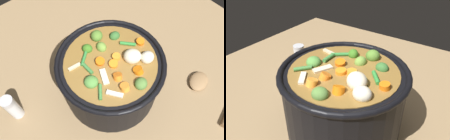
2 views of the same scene
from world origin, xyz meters
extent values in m
plane|color=#8C704C|center=(0.00, 0.00, 0.00)|extent=(1.10, 1.10, 0.00)
cylinder|color=black|center=(0.00, 0.00, 0.07)|extent=(0.27, 0.27, 0.15)
torus|color=black|center=(0.00, 0.00, 0.15)|extent=(0.28, 0.28, 0.01)
cylinder|color=olive|center=(0.00, 0.00, 0.08)|extent=(0.23, 0.23, 0.14)
ellipsoid|color=#35682D|center=(0.06, 0.05, 0.15)|extent=(0.03, 0.03, 0.02)
ellipsoid|color=#3B731F|center=(-0.02, 0.07, 0.16)|extent=(0.04, 0.04, 0.02)
ellipsoid|color=#547E37|center=(0.01, -0.09, 0.16)|extent=(0.04, 0.04, 0.03)
ellipsoid|color=#527D2C|center=(0.02, 0.08, 0.16)|extent=(0.04, 0.04, 0.03)
ellipsoid|color=#528D3D|center=(-0.07, -0.01, 0.15)|extent=(0.05, 0.05, 0.02)
ellipsoid|color=olive|center=(0.01, 0.05, 0.15)|extent=(0.03, 0.03, 0.03)
cylinder|color=orange|center=(0.03, -0.06, 0.15)|extent=(0.03, 0.03, 0.02)
cylinder|color=orange|center=(0.02, 0.00, 0.15)|extent=(0.02, 0.02, 0.01)
cylinder|color=orange|center=(0.00, -0.01, 0.15)|extent=(0.03, 0.03, 0.01)
cylinder|color=orange|center=(-0.02, -0.08, 0.15)|extent=(0.02, 0.03, 0.02)
cylinder|color=orange|center=(0.10, -0.01, 0.15)|extent=(0.03, 0.03, 0.02)
cylinder|color=orange|center=(-0.02, -0.04, 0.15)|extent=(0.03, 0.03, 0.02)
cylinder|color=orange|center=(-0.02, 0.02, 0.15)|extent=(0.03, 0.03, 0.02)
ellipsoid|color=beige|center=(0.05, -0.03, 0.16)|extent=(0.06, 0.06, 0.04)
ellipsoid|color=beige|center=(0.07, -0.05, 0.16)|extent=(0.04, 0.03, 0.03)
cylinder|color=#42813B|center=(-0.07, -0.05, 0.16)|extent=(0.03, 0.03, 0.01)
cylinder|color=#307C35|center=(-0.04, 0.05, 0.16)|extent=(0.04, 0.03, 0.01)
cylinder|color=#3F813C|center=(-0.06, 0.02, 0.16)|extent=(0.01, 0.04, 0.01)
cylinder|color=#2E8333|center=(0.07, 0.01, 0.16)|extent=(0.03, 0.04, 0.01)
cube|color=beige|center=(-0.08, 0.05, 0.15)|extent=(0.03, 0.01, 0.01)
cube|color=beige|center=(-0.04, -0.02, 0.15)|extent=(0.03, 0.04, 0.01)
cube|color=beige|center=(-0.05, -0.07, 0.15)|extent=(0.03, 0.04, 0.01)
ellipsoid|color=#936F48|center=(0.22, -0.16, 0.01)|extent=(0.08, 0.07, 0.02)
cylinder|color=silver|center=(-0.25, 0.12, 0.04)|extent=(0.03, 0.03, 0.08)
cylinder|color=#B7B7BC|center=(-0.25, 0.12, 0.09)|extent=(0.03, 0.03, 0.02)
camera|label=1|loc=(-0.20, -0.23, 0.61)|focal=35.96mm
camera|label=2|loc=(0.22, -0.33, 0.40)|focal=36.58mm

